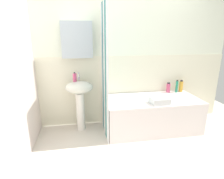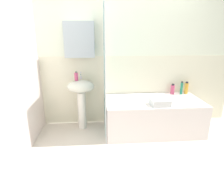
# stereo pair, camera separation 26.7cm
# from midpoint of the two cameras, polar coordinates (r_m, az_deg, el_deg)

# --- Properties ---
(ground_plane) EXTENTS (4.80, 5.60, 0.04)m
(ground_plane) POSITION_cam_midpoint_polar(r_m,az_deg,el_deg) (2.56, 8.60, -21.53)
(ground_plane) COLOR beige
(wall_back_tiled) EXTENTS (3.60, 0.18, 2.40)m
(wall_back_tiled) POSITION_cam_midpoint_polar(r_m,az_deg,el_deg) (3.26, 1.65, 9.23)
(wall_back_tiled) COLOR white
(wall_back_tiled) RESTS_ON ground_plane
(wall_left_tiled) EXTENTS (0.07, 1.81, 2.40)m
(wall_left_tiled) POSITION_cam_midpoint_polar(r_m,az_deg,el_deg) (2.45, -30.71, 4.04)
(wall_left_tiled) COLOR silver
(wall_left_tiled) RESTS_ON ground_plane
(sink) EXTENTS (0.44, 0.34, 0.84)m
(sink) POSITION_cam_midpoint_polar(r_m,az_deg,el_deg) (3.08, -12.32, -1.57)
(sink) COLOR silver
(sink) RESTS_ON ground_plane
(faucet) EXTENTS (0.03, 0.12, 0.12)m
(faucet) POSITION_cam_midpoint_polar(r_m,az_deg,el_deg) (3.09, -12.58, 3.92)
(faucet) COLOR silver
(faucet) RESTS_ON sink
(soap_dispenser) EXTENTS (0.06, 0.06, 0.15)m
(soap_dispenser) POSITION_cam_midpoint_polar(r_m,az_deg,el_deg) (3.01, -13.83, 3.60)
(soap_dispenser) COLOR #C44672
(soap_dispenser) RESTS_ON sink
(bathtub) EXTENTS (1.53, 0.74, 0.54)m
(bathtub) POSITION_cam_midpoint_polar(r_m,az_deg,el_deg) (3.20, 9.54, -7.39)
(bathtub) COLOR silver
(bathtub) RESTS_ON ground_plane
(shower_curtain) EXTENTS (0.01, 0.74, 2.00)m
(shower_curtain) POSITION_cam_midpoint_polar(r_m,az_deg,el_deg) (2.81, -5.02, 5.17)
(shower_curtain) COLOR white
(shower_curtain) RESTS_ON ground_plane
(lotion_bottle) EXTENTS (0.07, 0.07, 0.22)m
(lotion_bottle) POSITION_cam_midpoint_polar(r_m,az_deg,el_deg) (3.59, 18.37, 0.95)
(lotion_bottle) COLOR gold
(lotion_bottle) RESTS_ON bathtub
(body_wash_bottle) EXTENTS (0.04, 0.04, 0.23)m
(body_wash_bottle) POSITION_cam_midpoint_polar(r_m,az_deg,el_deg) (3.53, 17.15, 0.89)
(body_wash_bottle) COLOR #22805F
(body_wash_bottle) RESTS_ON bathtub
(conditioner_bottle) EXTENTS (0.07, 0.07, 0.18)m
(conditioner_bottle) POSITION_cam_midpoint_polar(r_m,az_deg,el_deg) (3.49, 14.75, 0.53)
(conditioner_bottle) COLOR #C7456D
(conditioner_bottle) RESTS_ON bathtub
(towel_folded) EXTENTS (0.28, 0.24, 0.10)m
(towel_folded) POSITION_cam_midpoint_polar(r_m,az_deg,el_deg) (2.89, 11.70, -3.35)
(towel_folded) COLOR silver
(towel_folded) RESTS_ON bathtub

